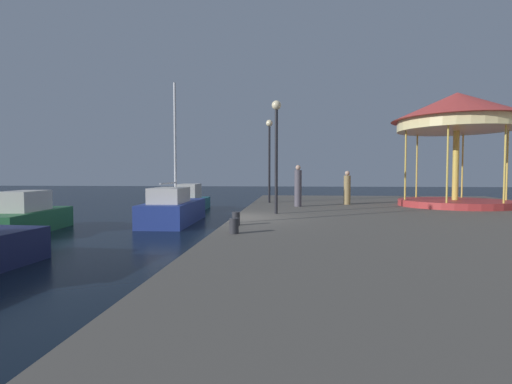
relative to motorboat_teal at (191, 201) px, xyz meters
The scene contains 12 objects.
ground_plane 11.28m from the motorboat_teal, 67.60° to the right, with size 120.00×120.00×0.00m, color black.
quay_dock 15.88m from the motorboat_teal, 40.97° to the right, with size 15.40×28.81×0.80m, color #5B564F.
motorboat_teal is the anchor object (origin of this frame).
sailboat_blue 6.16m from the motorboat_teal, 82.76° to the right, with size 2.16×5.45×6.72m.
motorboat_green 10.43m from the motorboat_teal, 113.69° to the right, with size 2.23×4.87×1.67m.
carousel 15.50m from the motorboat_teal, 18.26° to the right, with size 5.95×5.95×5.40m.
lamp_post_near_edge 11.12m from the motorboat_teal, 57.22° to the right, with size 0.36×0.36×4.36m.
lamp_post_mid_promenade 6.88m from the motorboat_teal, 31.80° to the right, with size 0.36×0.36×4.44m.
bollard_south 13.34m from the motorboat_teal, 69.30° to the right, with size 0.24×0.24×0.40m, color #2D2D33.
bollard_center 14.90m from the motorboat_teal, 70.81° to the right, with size 0.24×0.24×0.40m, color #2D2D33.
person_far_corner 10.08m from the motorboat_teal, 23.81° to the right, with size 0.34×0.34×1.71m.
person_by_the_water 8.75m from the motorboat_teal, 39.70° to the right, with size 0.34×0.34×1.97m.
Camera 1 is at (2.07, -13.37, 2.33)m, focal length 26.89 mm.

